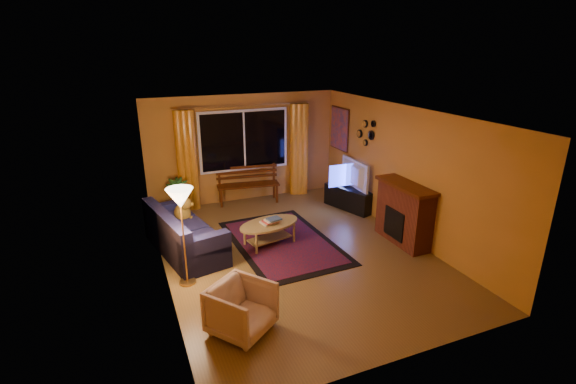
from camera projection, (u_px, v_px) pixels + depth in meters
name	position (u px, v px, depth m)	size (l,w,h in m)	color
floor	(294.00, 252.00, 7.55)	(4.50, 6.00, 0.02)	brown
ceiling	(295.00, 112.00, 6.71)	(4.50, 6.00, 0.02)	white
wall_back	(244.00, 148.00, 9.75)	(4.50, 0.02, 2.50)	#C38231
wall_left	(158.00, 205.00, 6.32)	(0.02, 6.00, 2.50)	#C38231
wall_right	(403.00, 172.00, 7.95)	(0.02, 6.00, 2.50)	#C38231
window	(244.00, 141.00, 9.63)	(2.00, 0.02, 1.30)	black
curtain_rod	(244.00, 106.00, 9.32)	(0.03, 0.03, 3.20)	#BF8C3F
curtain_left	(187.00, 161.00, 9.20)	(0.36, 0.36, 2.24)	orange
curtain_right	(299.00, 150.00, 10.17)	(0.36, 0.36, 2.24)	orange
bench	(248.00, 194.00, 9.85)	(1.45, 0.42, 0.43)	#421A05
potted_plant	(177.00, 199.00, 8.85)	(0.50, 0.50, 0.89)	#235B1E
sofa	(185.00, 231.00, 7.44)	(0.86, 2.00, 0.81)	#18183F
dog	(182.00, 208.00, 7.76)	(0.35, 0.48, 0.53)	olive
armchair	(241.00, 307.00, 5.34)	(0.72, 0.67, 0.74)	beige
floor_lamp	(184.00, 237.00, 6.30)	(0.26, 0.26, 1.58)	#BF8C3F
rug	(283.00, 242.00, 7.90)	(1.74, 2.75, 0.02)	maroon
coffee_table	(269.00, 234.00, 7.77)	(1.19, 1.19, 0.43)	#A28A4C
tv_console	(349.00, 198.00, 9.47)	(0.40, 1.20, 0.50)	black
television	(351.00, 174.00, 9.29)	(1.09, 0.14, 0.63)	black
fireplace	(404.00, 215.00, 7.76)	(0.40, 1.20, 1.10)	maroon
mirror_cluster	(366.00, 131.00, 8.88)	(0.06, 0.60, 0.56)	black
painting	(339.00, 129.00, 9.93)	(0.04, 0.76, 0.96)	#E74D12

